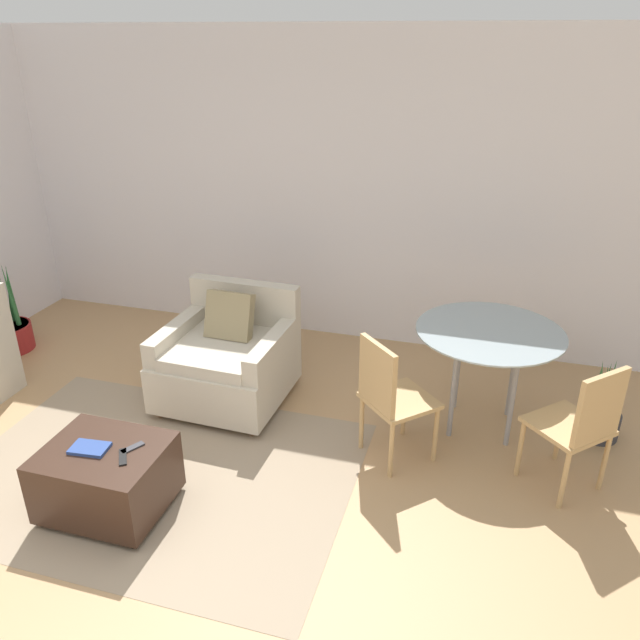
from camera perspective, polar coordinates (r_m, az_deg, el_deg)
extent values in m
plane|color=tan|center=(3.74, -19.28, -22.50)|extent=(20.00, 20.00, 0.00)
cube|color=white|center=(5.75, -1.95, 11.79)|extent=(12.00, 0.06, 2.75)
cube|color=gray|center=(4.41, -14.75, -13.31)|extent=(2.60, 1.89, 0.00)
cube|color=beige|center=(4.06, -18.91, -17.81)|extent=(2.55, 0.07, 0.00)
cube|color=beige|center=(4.29, -16.04, -14.72)|extent=(2.55, 0.07, 0.00)
cube|color=beige|center=(4.54, -13.54, -11.92)|extent=(2.55, 0.07, 0.00)
cube|color=beige|center=(4.80, -11.36, -9.41)|extent=(2.55, 0.07, 0.00)
cube|color=beige|center=(4.95, -8.54, -4.83)|extent=(0.95, 0.95, 0.36)
cube|color=beige|center=(4.82, -8.91, -2.64)|extent=(0.70, 0.82, 0.10)
cube|color=beige|center=(5.10, -6.86, 1.20)|extent=(0.92, 0.15, 0.44)
cube|color=beige|center=(5.00, -12.85, -1.26)|extent=(0.15, 0.85, 0.20)
cube|color=beige|center=(4.67, -4.35, -2.63)|extent=(0.15, 0.85, 0.20)
cylinder|color=brown|center=(4.95, -14.32, -8.24)|extent=(0.05, 0.05, 0.06)
cylinder|color=brown|center=(4.63, -6.19, -10.06)|extent=(0.05, 0.05, 0.06)
cylinder|color=brown|center=(5.51, -10.23, -4.25)|extent=(0.05, 0.05, 0.06)
cylinder|color=brown|center=(5.22, -2.81, -5.58)|extent=(0.05, 0.05, 0.06)
cube|color=#8E7F5B|center=(4.84, -8.28, 0.40)|extent=(0.37, 0.22, 0.38)
cube|color=#382319|center=(4.07, -18.91, -13.38)|extent=(0.71, 0.59, 0.40)
cylinder|color=black|center=(4.23, -23.97, -16.55)|extent=(0.04, 0.04, 0.04)
cylinder|color=black|center=(3.92, -16.65, -19.01)|extent=(0.04, 0.04, 0.04)
cylinder|color=black|center=(4.51, -20.05, -12.88)|extent=(0.04, 0.04, 0.04)
cylinder|color=black|center=(4.22, -13.06, -14.79)|extent=(0.04, 0.04, 0.04)
cube|color=#2D478C|center=(3.97, -20.31, -10.94)|extent=(0.23, 0.16, 0.02)
cube|color=#333338|center=(3.91, -16.77, -11.11)|extent=(0.11, 0.14, 0.01)
cube|color=black|center=(3.85, -17.59, -11.85)|extent=(0.12, 0.16, 0.01)
cylinder|color=maroon|center=(6.41, -26.51, -1.40)|extent=(0.40, 0.40, 0.24)
cylinder|color=black|center=(6.36, -26.69, -0.50)|extent=(0.37, 0.37, 0.02)
cone|color=#2D6B38|center=(6.19, -26.48, 2.09)|extent=(0.05, 0.11, 0.62)
cone|color=#2D6B38|center=(6.24, -26.34, 2.09)|extent=(0.06, 0.06, 0.58)
cone|color=#2D6B38|center=(6.31, -26.51, 2.19)|extent=(0.11, 0.06, 0.56)
cone|color=#2D6B38|center=(6.27, -27.19, 2.58)|extent=(0.10, 0.07, 0.69)
cone|color=#2D6B38|center=(6.18, -27.19, 1.67)|extent=(0.09, 0.08, 0.57)
cylinder|color=#99A8AD|center=(4.50, 15.30, -1.01)|extent=(1.03, 1.03, 0.01)
cylinder|color=#99999E|center=(4.51, 12.10, -6.24)|extent=(0.04, 0.04, 0.77)
cylinder|color=#99999E|center=(4.51, 17.20, -6.84)|extent=(0.04, 0.04, 0.77)
cylinder|color=#99999E|center=(4.86, 12.53, -3.88)|extent=(0.04, 0.04, 0.77)
cylinder|color=#99999E|center=(4.86, 17.25, -4.44)|extent=(0.04, 0.04, 0.77)
cube|color=tan|center=(4.23, 7.30, -7.30)|extent=(0.59, 0.59, 0.03)
cube|color=tan|center=(4.01, 5.26, -5.11)|extent=(0.29, 0.29, 0.45)
cylinder|color=tan|center=(4.33, 10.51, -10.26)|extent=(0.03, 0.03, 0.42)
cylinder|color=tan|center=(4.56, 7.69, -8.05)|extent=(0.03, 0.03, 0.42)
cylinder|color=tan|center=(4.14, 6.53, -11.74)|extent=(0.03, 0.03, 0.42)
cylinder|color=tan|center=(4.39, 3.82, -9.33)|extent=(0.03, 0.03, 0.42)
cube|color=tan|center=(4.24, 21.69, -8.97)|extent=(0.59, 0.59, 0.03)
cube|color=tan|center=(4.02, 24.24, -7.33)|extent=(0.29, 0.29, 0.45)
cylinder|color=tan|center=(4.57, 21.05, -9.61)|extent=(0.03, 0.03, 0.42)
cylinder|color=tan|center=(4.33, 17.83, -11.11)|extent=(0.03, 0.03, 0.42)
cylinder|color=tan|center=(4.40, 24.56, -11.74)|extent=(0.03, 0.03, 0.42)
cylinder|color=tan|center=(4.16, 21.42, -13.47)|extent=(0.03, 0.03, 0.42)
cylinder|color=#333338|center=(4.99, 24.12, -8.68)|extent=(0.28, 0.28, 0.19)
cylinder|color=black|center=(4.94, 24.30, -7.83)|extent=(0.26, 0.26, 0.02)
cone|color=#2D6B38|center=(4.87, 25.04, -6.26)|extent=(0.04, 0.07, 0.30)
cone|color=#2D6B38|center=(4.87, 24.96, -5.46)|extent=(0.06, 0.06, 0.42)
cone|color=#2D6B38|center=(4.88, 24.55, -5.56)|extent=(0.08, 0.05, 0.39)
cone|color=#2D6B38|center=(4.86, 23.96, -5.83)|extent=(0.06, 0.08, 0.35)
cone|color=#2D6B38|center=(4.80, 24.25, -5.75)|extent=(0.08, 0.09, 0.43)
cone|color=#2D6B38|center=(4.78, 24.61, -5.97)|extent=(0.08, 0.05, 0.42)
cone|color=#2D6B38|center=(4.84, 24.88, -6.11)|extent=(0.08, 0.09, 0.35)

